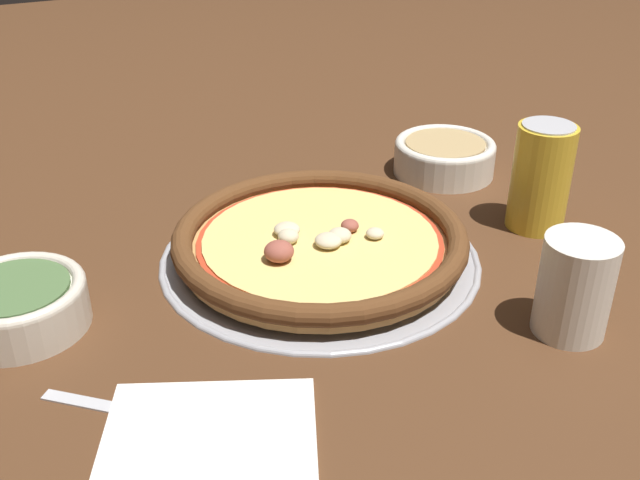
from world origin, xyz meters
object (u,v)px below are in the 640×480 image
Objects in this scene: pizza_tray at (320,256)px; bowl_near at (444,155)px; napkin at (209,438)px; pizza at (320,240)px; fork at (149,414)px; beverage_can at (541,177)px; drinking_cup at (575,287)px; bowl_far at (18,303)px.

bowl_near is (0.25, 0.13, 0.02)m from pizza_tray.
bowl_near is 0.56m from napkin.
pizza is 2.37× the size of bowl_near.
fork is at bearing 125.17° from napkin.
beverage_can reaches higher than bowl_near.
bowl_near is at bearing 74.47° from drinking_cup.
pizza_tray is at bearing 124.73° from drinking_cup.
pizza is 3.31× the size of drinking_cup.
pizza and bowl_near have the same top height.
beverage_can reaches higher than napkin.
bowl_near is 0.66× the size of napkin.
pizza_tray is at bearing 47.11° from napkin.
beverage_can is (0.26, -0.04, 0.06)m from pizza_tray.
napkin is at bearing -132.89° from pizza_tray.
beverage_can is (0.11, 0.18, 0.01)m from drinking_cup.
napkin is 1.48× the size of fork.
fork is at bearing -144.78° from pizza_tray.
drinking_cup reaches higher than napkin.
bowl_near and bowl_far have the same top height.
pizza is at bearing -1.98° from bowl_far.
pizza is 1.56× the size of napkin.
pizza reaches higher than fork.
drinking_cup is (0.45, -0.23, 0.02)m from bowl_far.
beverage_can is (0.49, 0.12, 0.06)m from fork.
beverage_can is at bearing 20.53° from napkin.
bowl_near is (0.25, 0.13, 0.00)m from pizza.
bowl_far is 1.33× the size of drinking_cup.
pizza_tray is 2.52× the size of fork.
pizza is 0.29m from napkin.
pizza_tray is at bearing 76.05° from fork.
pizza_tray is 2.60× the size of bowl_near.
pizza is at bearing 76.06° from fork.
pizza is at bearing 47.12° from napkin.
beverage_can reaches higher than fork.
pizza_tray is at bearing -1.95° from bowl_far.
beverage_can reaches higher than pizza.
bowl_near is at bearing 72.43° from fork.
drinking_cup is at bearing -55.20° from pizza.
pizza and bowl_far have the same top height.
pizza_tray is 0.30m from bowl_far.
bowl_far is at bearing 116.40° from napkin.
bowl_far is (-0.55, -0.12, -0.00)m from bowl_near.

